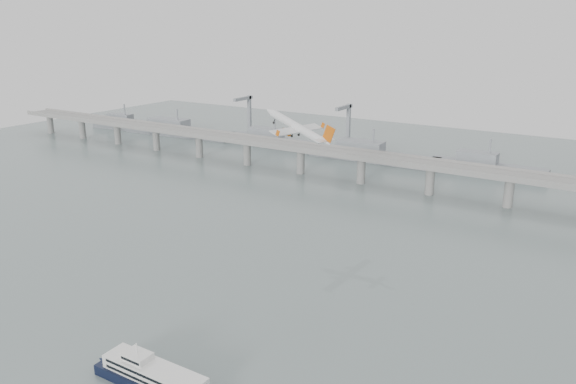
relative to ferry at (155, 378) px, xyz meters
The scene contains 5 objects.
ground 49.46m from the ferry, 107.48° to the left, with size 900.00×900.00×0.00m, color slate.
bridge 247.95m from the ferry, 93.70° to the left, with size 800.00×22.00×23.90m.
distant_fleet 355.51m from the ferry, 118.60° to the left, with size 453.00×60.90×40.00m.
ferry is the anchor object (origin of this frame).
airliner 145.72m from the ferry, 101.88° to the left, with size 43.24×39.24×17.43m.
Camera 1 is at (130.83, -152.68, 111.28)m, focal length 35.00 mm.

